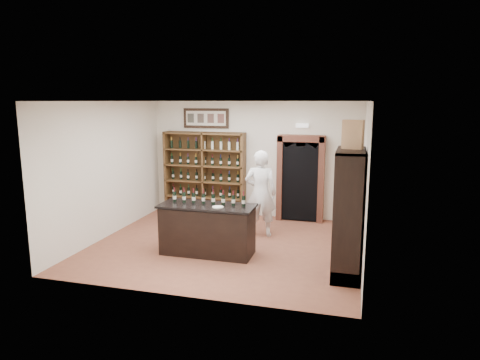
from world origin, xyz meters
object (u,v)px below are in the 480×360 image
(side_cabinet, at_px, (350,233))
(shopkeeper, at_px, (261,193))
(tasting_counter, at_px, (207,230))
(wine_crate, at_px, (353,134))
(wine_shelf, at_px, (205,173))
(counter_bottle_0, at_px, (175,197))

(side_cabinet, xyz_separation_m, shopkeeper, (-1.97, 1.74, 0.22))
(tasting_counter, bearing_deg, wine_crate, -4.04)
(side_cabinet, distance_m, wine_crate, 1.70)
(side_cabinet, height_order, shopkeeper, side_cabinet)
(wine_shelf, relative_size, shopkeeper, 1.13)
(tasting_counter, bearing_deg, counter_bottle_0, 173.96)
(counter_bottle_0, bearing_deg, shopkeeper, 42.85)
(wine_crate, bearing_deg, shopkeeper, 156.45)
(wine_shelf, height_order, tasting_counter, wine_shelf)
(wine_shelf, distance_m, tasting_counter, 3.19)
(shopkeeper, bearing_deg, side_cabinet, 133.94)
(counter_bottle_0, height_order, shopkeeper, shopkeeper)
(counter_bottle_0, distance_m, wine_crate, 3.68)
(tasting_counter, distance_m, counter_bottle_0, 0.95)
(wine_shelf, relative_size, counter_bottle_0, 7.33)
(side_cabinet, bearing_deg, counter_bottle_0, 173.77)
(side_cabinet, bearing_deg, shopkeeper, 138.56)
(wine_crate, bearing_deg, wine_shelf, 156.99)
(side_cabinet, bearing_deg, wine_crate, 102.41)
(shopkeeper, bearing_deg, wine_shelf, -43.46)
(counter_bottle_0, relative_size, wine_crate, 0.61)
(tasting_counter, distance_m, shopkeeper, 1.69)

